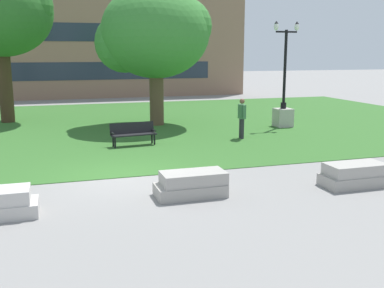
% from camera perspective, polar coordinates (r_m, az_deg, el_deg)
% --- Properties ---
extents(ground_plane, '(140.00, 140.00, 0.00)m').
position_cam_1_polar(ground_plane, '(13.49, -8.98, -4.30)').
color(ground_plane, gray).
extents(grass_lawn, '(40.00, 20.00, 0.02)m').
position_cam_1_polar(grass_lawn, '(23.22, -12.56, 2.25)').
color(grass_lawn, '#336628').
rests_on(grass_lawn, ground).
extents(concrete_block_left, '(1.81, 0.90, 0.64)m').
position_cam_1_polar(concrete_block_left, '(11.63, -0.05, -5.16)').
color(concrete_block_left, '#9E9991').
rests_on(concrete_block_left, ground).
extents(concrete_block_right, '(1.80, 0.90, 0.64)m').
position_cam_1_polar(concrete_block_right, '(13.29, 19.93, -3.74)').
color(concrete_block_right, '#9E9991').
rests_on(concrete_block_right, ground).
extents(park_bench_near_right, '(1.85, 0.72, 0.90)m').
position_cam_1_polar(park_bench_near_right, '(17.97, -7.49, 1.48)').
color(park_bench_near_right, black).
rests_on(park_bench_near_right, grass_lawn).
extents(lamp_post_left, '(1.32, 0.80, 5.10)m').
position_cam_1_polar(lamp_post_left, '(22.77, 11.53, 4.77)').
color(lamp_post_left, '#ADA89E').
rests_on(lamp_post_left, grass_lawn).
extents(tree_far_right, '(5.62, 5.35, 6.90)m').
position_cam_1_polar(tree_far_right, '(22.81, -4.82, 13.83)').
color(tree_far_right, brown).
rests_on(tree_far_right, grass_lawn).
extents(person_bystander_near_lawn, '(0.27, 0.69, 1.71)m').
position_cam_1_polar(person_bystander_near_lawn, '(19.31, 6.35, 3.54)').
color(person_bystander_near_lawn, '#28282D').
rests_on(person_bystander_near_lawn, grass_lawn).
extents(building_facade_distant, '(26.61, 1.03, 9.21)m').
position_cam_1_polar(building_facade_distant, '(37.48, -13.16, 12.71)').
color(building_facade_distant, '#8E6B56').
rests_on(building_facade_distant, ground).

